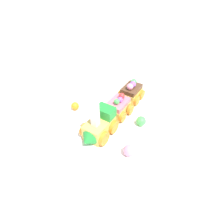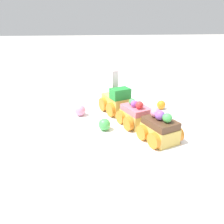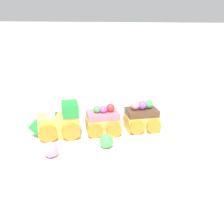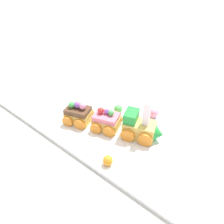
# 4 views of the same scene
# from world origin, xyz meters

# --- Properties ---
(ground_plane) EXTENTS (10.00, 10.00, 0.00)m
(ground_plane) POSITION_xyz_m (0.00, 0.00, 0.00)
(ground_plane) COLOR beige
(display_board) EXTENTS (0.81, 0.32, 0.01)m
(display_board) POSITION_xyz_m (0.00, 0.00, 0.01)
(display_board) COLOR white
(display_board) RESTS_ON ground_plane
(cake_train_locomotive) EXTENTS (0.12, 0.10, 0.12)m
(cake_train_locomotive) POSITION_xyz_m (0.09, 0.01, 0.04)
(cake_train_locomotive) COLOR #E0BC56
(cake_train_locomotive) RESTS_ON display_board
(cake_car_strawberry) EXTENTS (0.09, 0.09, 0.07)m
(cake_car_strawberry) POSITION_xyz_m (-0.01, -0.03, 0.04)
(cake_car_strawberry) COLOR #E0BC56
(cake_car_strawberry) RESTS_ON display_board
(cake_car_chocolate) EXTENTS (0.09, 0.09, 0.07)m
(cake_car_chocolate) POSITION_xyz_m (-0.10, -0.06, 0.04)
(cake_car_chocolate) COLOR #E0BC56
(cake_car_chocolate) RESTS_ON display_board
(gumball_green) EXTENTS (0.03, 0.03, 0.03)m
(gumball_green) POSITION_xyz_m (-0.03, 0.06, 0.03)
(gumball_green) COLOR #4CBC56
(gumball_green) RESTS_ON display_board
(gumball_pink) EXTENTS (0.03, 0.03, 0.03)m
(gumball_pink) POSITION_xyz_m (0.07, 0.11, 0.03)
(gumball_pink) COLOR pink
(gumball_pink) RESTS_ON display_board
(gumball_orange) EXTENTS (0.03, 0.03, 0.03)m
(gumball_orange) POSITION_xyz_m (0.08, -0.13, 0.02)
(gumball_orange) COLOR orange
(gumball_orange) RESTS_ON display_board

